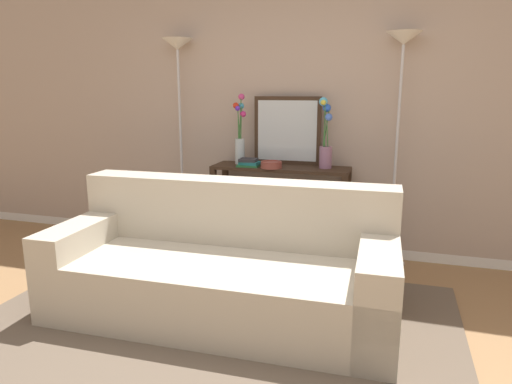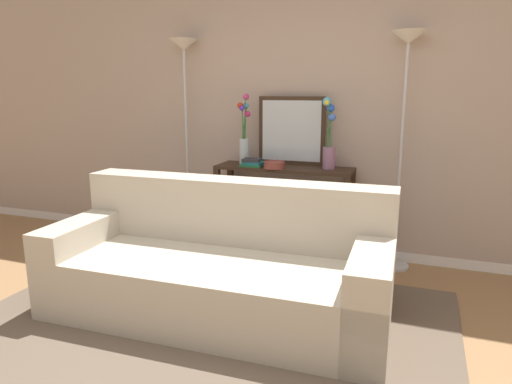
% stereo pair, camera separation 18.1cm
% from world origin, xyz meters
% --- Properties ---
extents(back_wall, '(12.00, 0.15, 3.03)m').
position_xyz_m(back_wall, '(0.00, 2.38, 1.51)').
color(back_wall, white).
rests_on(back_wall, ground).
extents(area_rug, '(3.10, 2.03, 0.01)m').
position_xyz_m(area_rug, '(-0.23, 0.75, 0.01)').
color(area_rug, brown).
rests_on(area_rug, ground).
extents(couch, '(2.29, 1.00, 0.88)m').
position_xyz_m(couch, '(-0.23, 0.91, 0.31)').
color(couch, '#BCB29E').
rests_on(couch, ground).
extents(console_table, '(1.22, 0.35, 0.84)m').
position_xyz_m(console_table, '(-0.14, 2.08, 0.57)').
color(console_table, '#382619').
rests_on(console_table, ground).
extents(floor_lamp_left, '(0.28, 0.28, 1.96)m').
position_xyz_m(floor_lamp_left, '(-1.14, 2.17, 1.54)').
color(floor_lamp_left, silver).
rests_on(floor_lamp_left, ground).
extents(floor_lamp_right, '(0.28, 0.28, 1.95)m').
position_xyz_m(floor_lamp_right, '(0.84, 2.17, 1.53)').
color(floor_lamp_right, silver).
rests_on(floor_lamp_right, ground).
extents(wall_mirror, '(0.61, 0.02, 0.61)m').
position_xyz_m(wall_mirror, '(-0.11, 2.23, 1.14)').
color(wall_mirror, '#382619').
rests_on(wall_mirror, console_table).
extents(vase_tall_flowers, '(0.11, 0.12, 0.63)m').
position_xyz_m(vase_tall_flowers, '(-0.53, 2.12, 1.08)').
color(vase_tall_flowers, silver).
rests_on(vase_tall_flowers, console_table).
extents(vase_short_flowers, '(0.13, 0.13, 0.60)m').
position_xyz_m(vase_short_flowers, '(0.25, 2.11, 1.09)').
color(vase_short_flowers, gray).
rests_on(vase_short_flowers, console_table).
extents(fruit_bowl, '(0.18, 0.18, 0.06)m').
position_xyz_m(fruit_bowl, '(-0.19, 1.97, 0.87)').
color(fruit_bowl, brown).
rests_on(fruit_bowl, console_table).
extents(book_stack, '(0.20, 0.17, 0.07)m').
position_xyz_m(book_stack, '(-0.40, 2.00, 0.87)').
color(book_stack, '#236033').
rests_on(book_stack, console_table).
extents(book_row_under_console, '(0.37, 0.17, 0.13)m').
position_xyz_m(book_row_under_console, '(-0.46, 2.08, 0.06)').
color(book_row_under_console, tan).
rests_on(book_row_under_console, ground).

